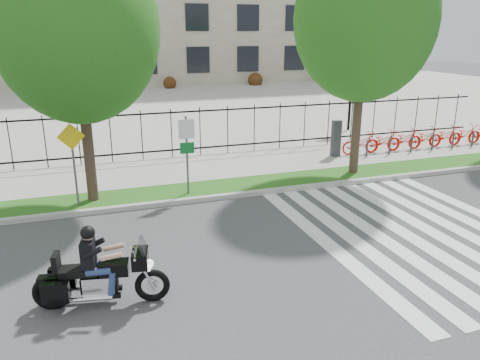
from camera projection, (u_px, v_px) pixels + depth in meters
name	position (u px, v px, depth m)	size (l,w,h in m)	color
ground	(247.00, 258.00, 11.10)	(120.00, 120.00, 0.00)	#3C3C3F
curb	(203.00, 199.00, 14.77)	(60.00, 0.20, 0.15)	#A8A59E
grass_verge	(197.00, 190.00, 15.54)	(60.00, 1.50, 0.15)	#225214
sidewalk	(181.00, 170.00, 17.79)	(60.00, 3.50, 0.15)	gray
plaza	(131.00, 105.00, 33.63)	(80.00, 34.00, 0.10)	gray
crosswalk_stripes	(415.00, 231.00, 12.57)	(5.70, 8.00, 0.01)	silver
iron_fence	(171.00, 133.00, 19.04)	(30.00, 0.06, 2.00)	black
lamp_post_right	(352.00, 70.00, 24.00)	(1.06, 0.70, 4.25)	black
street_tree_1	(76.00, 28.00, 12.97)	(4.65, 4.65, 7.74)	#35261D
street_tree_2	(365.00, 20.00, 15.70)	(4.80, 4.80, 8.12)	#35261D
bike_share_station	(444.00, 136.00, 21.06)	(11.05, 0.84, 1.50)	#2D2D33
sign_pole_regulatory	(187.00, 145.00, 14.58)	(0.50, 0.09, 2.50)	#59595B
sign_pole_warning	(73.00, 154.00, 13.56)	(0.78, 0.09, 2.49)	#59595B
motorcycle_rider	(100.00, 274.00, 9.01)	(2.60, 1.01, 2.02)	black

